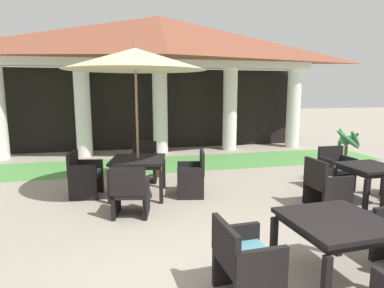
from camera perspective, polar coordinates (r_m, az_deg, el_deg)
The scene contains 15 objects.
background_pavilion at distance 11.07m, azimuth -5.73°, elevation 15.56°, with size 10.85×2.65×4.35m.
lawn_strip at distance 9.43m, azimuth -3.95°, elevation -3.39°, with size 12.65×2.03×0.01m, color #519347.
patio_table_near_foreground at distance 6.92m, azimuth 28.14°, elevation -4.08°, with size 0.91×0.91×0.71m.
patio_chair_near_foreground_north at distance 7.62m, azimuth 23.42°, elevation -3.99°, with size 0.63×0.51×0.89m.
patio_chair_near_foreground_west at distance 6.39m, azimuth 22.01°, elevation -6.61°, with size 0.61×0.64×0.88m.
patio_table_mid_left at distance 6.59m, azimuth -9.25°, elevation -3.27°, with size 1.19×1.19×0.76m.
patio_umbrella_mid_left at distance 6.45m, azimuth -9.72°, elevation 14.04°, with size 2.66×2.66×2.91m.
patio_chair_mid_left_south at distance 5.64m, azimuth -10.53°, elevation -8.31°, with size 0.67×0.67×0.88m.
patio_chair_mid_left_west at distance 6.86m, azimuth -18.03°, elevation -5.16°, with size 0.65×0.66×0.90m.
patio_chair_mid_left_east at distance 6.60m, azimuth 0.05°, elevation -5.32°, with size 0.63×0.72×0.90m.
patio_chair_mid_left_north at distance 7.67m, azimuth -8.21°, elevation -3.33°, with size 0.65×0.60×0.90m.
patio_table_mid_right at distance 3.98m, azimuth 23.53°, elevation -12.94°, with size 1.06×1.06×0.73m.
patio_chair_mid_right_west at distance 3.54m, azimuth 8.99°, elevation -19.28°, with size 0.57×0.66×0.82m.
potted_palm_right_edge at distance 8.30m, azimuth 24.85°, elevation -3.20°, with size 0.68×0.66×1.24m.
terracotta_urn at distance 8.09m, azimuth -5.77°, elevation -4.30°, with size 0.29×0.29×0.43m.
Camera 1 is at (-1.45, -2.33, 2.10)m, focal length 31.01 mm.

